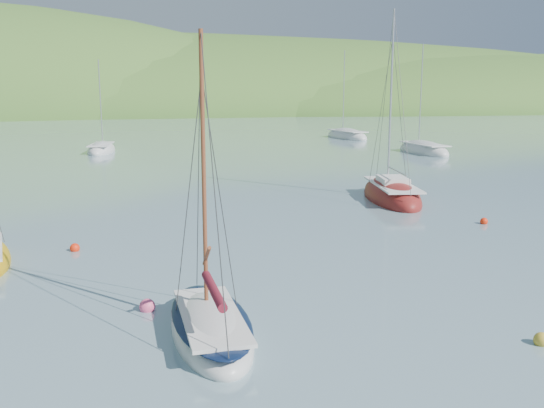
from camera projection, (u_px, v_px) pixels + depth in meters
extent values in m
plane|color=#72959E|center=(326.00, 324.00, 17.21)|extent=(700.00, 700.00, 0.00)
ellipsoid|color=#426C29|center=(136.00, 110.00, 178.96)|extent=(440.00, 110.00, 44.00)
ellipsoid|color=#426C29|center=(428.00, 108.00, 191.25)|extent=(240.00, 100.00, 34.00)
ellipsoid|color=silver|center=(211.00, 332.00, 16.40)|extent=(2.10, 5.66, 1.38)
cube|color=silver|center=(211.00, 316.00, 16.19)|extent=(1.57, 4.41, 0.10)
cylinder|color=brown|center=(204.00, 174.00, 16.24)|extent=(0.12, 0.12, 7.53)
ellipsoid|color=#0B1733|center=(210.00, 318.00, 16.32)|extent=(2.06, 5.60, 0.24)
cylinder|color=maroon|center=(214.00, 290.00, 15.48)|extent=(0.25, 2.71, 0.24)
ellipsoid|color=maroon|center=(391.00, 197.00, 36.13)|extent=(4.25, 8.52, 2.24)
cube|color=silver|center=(393.00, 184.00, 35.82)|extent=(3.22, 6.63, 0.10)
cylinder|color=#AFAFB2|center=(391.00, 98.00, 35.97)|extent=(0.12, 0.12, 10.18)
cube|color=silver|center=(393.00, 180.00, 35.77)|extent=(1.92, 2.52, 0.42)
cylinder|color=#AFAFB2|center=(397.00, 171.00, 34.85)|extent=(0.81, 3.86, 0.09)
ellipsoid|color=silver|center=(102.00, 151.00, 62.55)|extent=(3.57, 7.47, 1.96)
cube|color=silver|center=(101.00, 144.00, 62.28)|extent=(2.70, 5.81, 0.10)
cylinder|color=#AFAFB2|center=(100.00, 102.00, 62.45)|extent=(0.12, 0.12, 8.61)
ellipsoid|color=silver|center=(347.00, 137.00, 79.50)|extent=(4.39, 8.99, 2.34)
cube|color=silver|center=(348.00, 131.00, 79.19)|extent=(3.32, 7.00, 0.10)
cylinder|color=#AFAFB2|center=(344.00, 91.00, 79.30)|extent=(0.12, 0.12, 10.34)
ellipsoid|color=silver|center=(423.00, 152.00, 61.66)|extent=(3.23, 8.40, 2.27)
cube|color=silver|center=(425.00, 144.00, 61.35)|extent=(2.41, 6.55, 0.10)
cylinder|color=#AFAFB2|center=(421.00, 94.00, 61.51)|extent=(0.12, 0.12, 9.96)
sphere|color=gold|center=(542.00, 340.00, 15.81)|extent=(0.41, 0.41, 0.41)
sphere|color=#FF5585|center=(147.00, 307.00, 18.22)|extent=(0.48, 0.48, 0.48)
sphere|color=#FD2B0C|center=(484.00, 221.00, 29.77)|extent=(0.37, 0.37, 0.37)
sphere|color=#FD2B0C|center=(75.00, 248.00, 24.84)|extent=(0.40, 0.40, 0.40)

